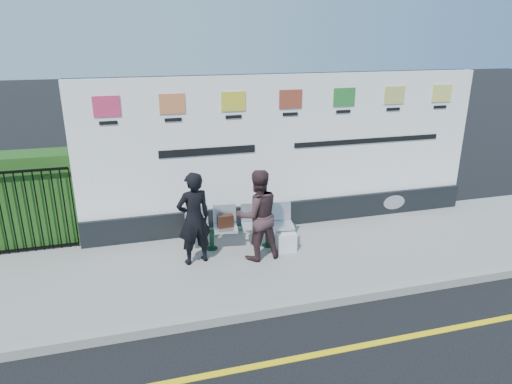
% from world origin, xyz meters
% --- Properties ---
extents(ground, '(80.00, 80.00, 0.00)m').
position_xyz_m(ground, '(0.00, 0.00, 0.00)').
color(ground, black).
extents(pavement, '(14.00, 3.00, 0.12)m').
position_xyz_m(pavement, '(0.00, 2.50, 0.06)').
color(pavement, gray).
rests_on(pavement, ground).
extents(kerb, '(14.00, 0.18, 0.14)m').
position_xyz_m(kerb, '(0.00, 1.00, 0.07)').
color(kerb, gray).
rests_on(kerb, ground).
extents(yellow_line, '(14.00, 0.10, 0.01)m').
position_xyz_m(yellow_line, '(0.00, 0.00, 0.00)').
color(yellow_line, yellow).
rests_on(yellow_line, ground).
extents(billboard, '(8.00, 0.30, 3.00)m').
position_xyz_m(billboard, '(0.50, 3.85, 1.42)').
color(billboard, black).
rests_on(billboard, pavement).
extents(hedge, '(2.35, 0.70, 1.70)m').
position_xyz_m(hedge, '(-4.58, 4.30, 0.97)').
color(hedge, '#204C16').
rests_on(hedge, pavement).
extents(railing, '(2.05, 0.06, 1.54)m').
position_xyz_m(railing, '(-4.58, 3.85, 0.89)').
color(railing, black).
rests_on(railing, pavement).
extents(bench, '(2.01, 0.79, 0.42)m').
position_xyz_m(bench, '(-0.69, 3.00, 0.33)').
color(bench, '#B7BBC1').
rests_on(bench, pavement).
extents(woman_left, '(0.66, 0.52, 1.61)m').
position_xyz_m(woman_left, '(-1.56, 2.66, 0.92)').
color(woman_left, black).
rests_on(woman_left, pavement).
extents(woman_right, '(0.84, 0.69, 1.60)m').
position_xyz_m(woman_right, '(-0.49, 2.53, 0.92)').
color(woman_right, '#3C2728').
rests_on(woman_right, pavement).
extents(handbag_brown, '(0.29, 0.14, 0.22)m').
position_xyz_m(handbag_brown, '(-0.95, 3.04, 0.65)').
color(handbag_brown, black).
rests_on(handbag_brown, bench).
extents(carrier_bag_white, '(0.34, 0.21, 0.34)m').
position_xyz_m(carrier_bag_white, '(0.07, 2.63, 0.29)').
color(carrier_bag_white, silver).
rests_on(carrier_bag_white, pavement).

